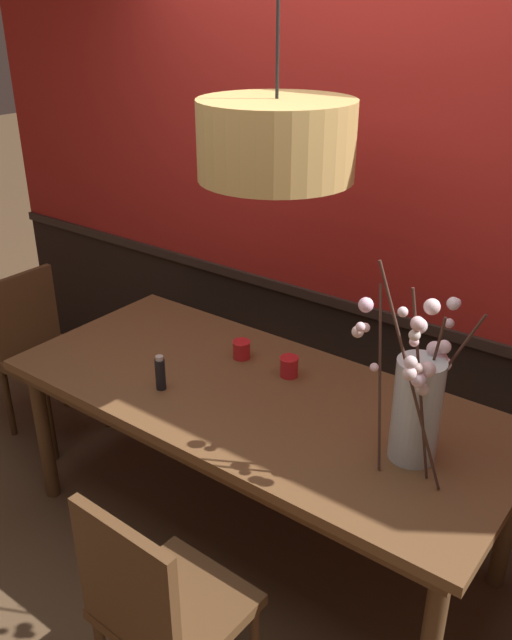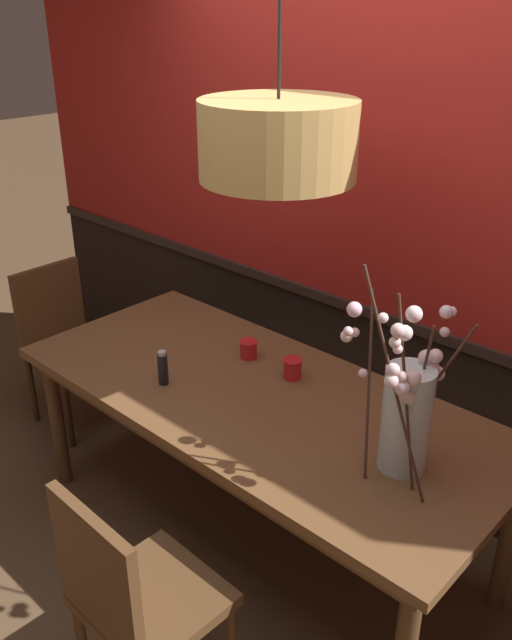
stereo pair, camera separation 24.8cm
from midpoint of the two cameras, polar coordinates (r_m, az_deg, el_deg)
ground_plane at (r=3.30m, az=2.26°, el=-17.83°), size 24.00×24.00×0.00m
back_wall at (r=3.18m, az=12.36°, el=9.01°), size 5.03×0.14×2.80m
dining_table at (r=2.86m, az=2.50°, el=-7.60°), size 2.17×0.96×0.78m
chair_head_west_end at (r=3.94m, az=-14.27°, el=-1.50°), size 0.44×0.44×0.92m
chair_near_side_right at (r=2.35m, az=-7.29°, el=-22.44°), size 0.45×0.44×0.94m
chair_far_side_left at (r=3.76m, az=7.64°, el=-2.49°), size 0.47×0.46×0.92m
vase_with_blossoms at (r=2.37m, az=15.63°, el=-7.83°), size 0.38×0.44×0.77m
candle_holder_nearer_center at (r=2.91m, az=5.57°, el=-4.17°), size 0.08×0.08×0.09m
candle_holder_nearer_edge at (r=3.06m, az=1.67°, el=-2.52°), size 0.08×0.08×0.09m
condiment_bottle at (r=2.85m, az=-5.48°, el=-4.18°), size 0.04×0.04×0.16m
pendant_lamp at (r=2.49m, az=4.83°, el=14.96°), size 0.58×0.58×1.13m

